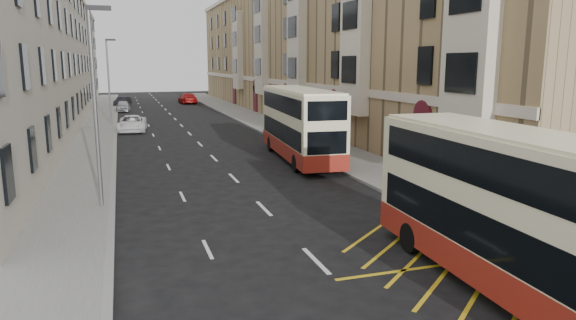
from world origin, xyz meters
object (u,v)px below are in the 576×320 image
object	(u,v)px
double_decker_front	(518,214)
car_red	(188,98)
car_silver	(123,106)
car_dark	(123,101)
street_lamp_near	(96,97)
pedestrian_far	(507,205)
street_lamp_far	(109,77)
double_decker_rear	(300,124)
white_van	(132,124)

from	to	relation	value
double_decker_front	car_red	size ratio (longest dim) A/B	2.03
car_silver	car_dark	distance (m)	8.70
car_dark	car_red	size ratio (longest dim) A/B	0.73
street_lamp_near	double_decker_front	distance (m)	15.87
street_lamp_near	double_decker_front	bearing A→B (deg)	-48.32
car_dark	car_silver	bearing A→B (deg)	-71.18
double_decker_front	car_silver	distance (m)	57.21
pedestrian_far	car_silver	xyz separation A→B (m)	(-12.66, 52.22, -0.31)
street_lamp_far	car_silver	distance (m)	15.29
car_dark	double_decker_rear	bearing A→B (deg)	-58.58
double_decker_front	car_dark	xyz separation A→B (m)	(-9.28, 65.13, -1.53)
double_decker_rear	car_red	world-z (taller)	double_decker_rear
street_lamp_far	white_van	distance (m)	6.65
car_dark	car_red	bearing A→B (deg)	27.02
street_lamp_near	street_lamp_far	world-z (taller)	same
pedestrian_far	car_red	distance (m)	62.34
street_lamp_near	white_van	size ratio (longest dim) A/B	1.59
street_lamp_far	double_decker_rear	distance (m)	25.06
street_lamp_near	car_dark	world-z (taller)	street_lamp_near
street_lamp_near	white_van	bearing A→B (deg)	85.98
double_decker_rear	white_van	size ratio (longest dim) A/B	2.22
car_red	street_lamp_near	bearing A→B (deg)	76.51
double_decker_front	car_silver	xyz separation A→B (m)	(-9.28, 56.43, -1.50)
white_van	car_red	size ratio (longest dim) A/B	0.95
double_decker_front	pedestrian_far	xyz separation A→B (m)	(3.39, 4.20, -1.18)
double_decker_rear	car_silver	distance (m)	38.35
street_lamp_near	street_lamp_far	bearing A→B (deg)	90.00
white_van	car_silver	distance (m)	19.79
white_van	double_decker_rear	bearing A→B (deg)	-55.85
pedestrian_far	white_van	size ratio (longest dim) A/B	0.33
street_lamp_near	street_lamp_far	distance (m)	30.00
double_decker_front	street_lamp_near	bearing A→B (deg)	134.10
double_decker_rear	double_decker_front	bearing A→B (deg)	-88.16
street_lamp_far	car_dark	world-z (taller)	street_lamp_far
white_van	car_dark	world-z (taller)	white_van
street_lamp_far	double_decker_front	world-z (taller)	street_lamp_far
street_lamp_near	car_red	size ratio (longest dim) A/B	1.51
street_lamp_far	car_silver	xyz separation A→B (m)	(1.15, 14.72, -3.96)
white_van	car_red	bearing A→B (deg)	78.93
white_van	car_red	world-z (taller)	car_red
white_van	double_decker_front	bearing A→B (deg)	-71.76
car_silver	street_lamp_far	bearing A→B (deg)	-91.31
street_lamp_far	car_red	bearing A→B (deg)	67.41
street_lamp_near	double_decker_rear	world-z (taller)	street_lamp_near
street_lamp_far	car_silver	world-z (taller)	street_lamp_far
street_lamp_far	pedestrian_far	world-z (taller)	street_lamp_far
white_van	car_dark	bearing A→B (deg)	96.14
pedestrian_far	double_decker_front	bearing A→B (deg)	86.40
car_silver	street_lamp_near	bearing A→B (deg)	-88.32
pedestrian_far	street_lamp_near	bearing A→B (deg)	6.73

